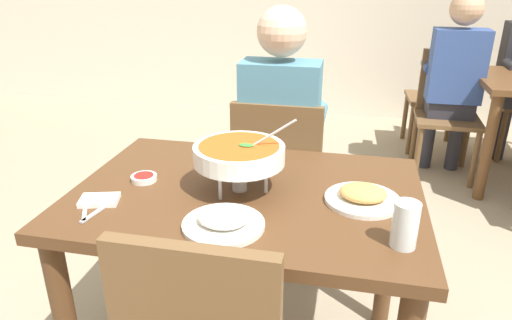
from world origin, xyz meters
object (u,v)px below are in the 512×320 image
(sauce_dish, at_px, (144,178))
(chair_bg_right, at_px, (447,106))
(chair_diner_main, at_px, (279,175))
(drink_glass, at_px, (405,227))
(patron_bg_right, at_px, (454,75))
(diner_main, at_px, (281,128))
(rice_plate, at_px, (223,221))
(curry_bowl, at_px, (239,154))
(dining_table_main, at_px, (247,223))
(chair_bg_corner, at_px, (448,90))
(appetizer_plate, at_px, (363,196))

(sauce_dish, xyz_separation_m, chair_bg_right, (1.38, 2.16, -0.27))
(chair_diner_main, height_order, drink_glass, chair_diner_main)
(drink_glass, height_order, patron_bg_right, patron_bg_right)
(diner_main, xyz_separation_m, drink_glass, (0.49, -0.95, 0.08))
(diner_main, relative_size, rice_plate, 5.46)
(curry_bowl, height_order, sauce_dish, curry_bowl)
(chair_diner_main, bearing_deg, sauce_dish, -118.23)
(dining_table_main, relative_size, patron_bg_right, 0.89)
(chair_bg_right, bearing_deg, chair_bg_corner, 80.76)
(diner_main, relative_size, appetizer_plate, 5.46)
(appetizer_plate, xyz_separation_m, chair_bg_corner, (0.71, 2.65, -0.27))
(chair_diner_main, distance_m, rice_plate, 0.97)
(chair_diner_main, distance_m, diner_main, 0.24)
(appetizer_plate, xyz_separation_m, chair_bg_right, (0.63, 2.16, -0.27))
(appetizer_plate, distance_m, sauce_dish, 0.75)
(diner_main, distance_m, rice_plate, 0.96)
(chair_diner_main, height_order, chair_bg_corner, same)
(dining_table_main, relative_size, curry_bowl, 3.49)
(diner_main, height_order, patron_bg_right, same)
(sauce_dish, bearing_deg, curry_bowl, 0.47)
(chair_bg_right, distance_m, chair_bg_corner, 0.49)
(sauce_dish, bearing_deg, rice_plate, -33.82)
(rice_plate, height_order, patron_bg_right, patron_bg_right)
(diner_main, xyz_separation_m, chair_bg_corner, (1.09, 1.92, -0.24))
(drink_glass, xyz_separation_m, chair_bg_right, (0.52, 2.39, -0.31))
(drink_glass, xyz_separation_m, chair_bg_corner, (0.60, 2.88, -0.31))
(chair_diner_main, bearing_deg, patron_bg_right, 54.60)
(rice_plate, relative_size, appetizer_plate, 1.00)
(appetizer_plate, bearing_deg, sauce_dish, -179.93)
(rice_plate, bearing_deg, curry_bowl, 92.88)
(curry_bowl, bearing_deg, chair_bg_right, 64.41)
(chair_bg_corner, distance_m, patron_bg_right, 0.58)
(sauce_dish, xyz_separation_m, drink_glass, (0.86, -0.23, 0.05))
(chair_bg_corner, bearing_deg, drink_glass, -101.82)
(dining_table_main, height_order, curry_bowl, curry_bowl)
(sauce_dish, bearing_deg, drink_glass, -15.13)
(chair_diner_main, height_order, chair_bg_right, same)
(rice_plate, height_order, drink_glass, drink_glass)
(diner_main, xyz_separation_m, sauce_dish, (-0.37, -0.72, 0.03))
(curry_bowl, distance_m, chair_bg_right, 2.42)
(rice_plate, height_order, chair_bg_corner, chair_bg_corner)
(drink_glass, bearing_deg, patron_bg_right, 77.35)
(chair_diner_main, distance_m, chair_bg_right, 1.79)
(patron_bg_right, bearing_deg, diner_main, -126.03)
(chair_diner_main, distance_m, curry_bowl, 0.79)
(dining_table_main, xyz_separation_m, patron_bg_right, (1.01, 2.12, 0.11))
(rice_plate, relative_size, chair_bg_corner, 0.27)
(rice_plate, distance_m, sauce_dish, 0.43)
(appetizer_plate, xyz_separation_m, drink_glass, (0.11, -0.23, 0.04))
(dining_table_main, xyz_separation_m, rice_plate, (-0.01, -0.24, 0.15))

